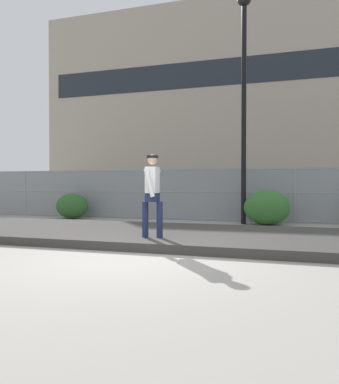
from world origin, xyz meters
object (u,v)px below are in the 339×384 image
(skateboard, at_px, (152,243))
(parked_car_mid, at_px, (236,195))
(parked_car_near, at_px, (112,194))
(skater, at_px, (152,192))
(shrub_left, at_px, (72,206))
(street_lamp, at_px, (244,83))
(shrub_center, at_px, (267,208))

(skateboard, bearing_deg, parked_car_mid, 87.03)
(skateboard, distance_m, parked_car_near, 10.57)
(skater, relative_size, shrub_left, 1.49)
(skater, height_order, parked_car_mid, skater)
(street_lamp, relative_size, shrub_center, 5.16)
(skater, bearing_deg, parked_car_near, 120.68)
(skateboard, bearing_deg, shrub_center, 67.66)
(skater, relative_size, parked_car_near, 0.41)
(parked_car_near, distance_m, parked_car_mid, 5.87)
(parked_car_near, xyz_separation_m, shrub_center, (7.43, -4.07, -0.28))
(shrub_center, bearing_deg, skater, -112.34)
(shrub_left, bearing_deg, parked_car_mid, 37.08)
(parked_car_near, relative_size, shrub_center, 3.15)
(skateboard, height_order, street_lamp, street_lamp)
(skateboard, bearing_deg, street_lamp, 75.39)
(parked_car_near, bearing_deg, parked_car_mid, 3.20)
(skateboard, bearing_deg, shrub_left, 134.74)
(parked_car_mid, bearing_deg, shrub_center, -70.43)
(skateboard, bearing_deg, parked_car_near, 120.68)
(parked_car_mid, bearing_deg, parked_car_near, -176.80)
(parked_car_near, relative_size, parked_car_mid, 1.02)
(shrub_left, relative_size, shrub_center, 0.86)
(parked_car_mid, distance_m, shrub_left, 7.03)
(parked_car_near, distance_m, shrub_center, 8.47)
(parked_car_mid, xyz_separation_m, shrub_left, (-5.60, -4.23, -0.36))
(skater, xyz_separation_m, street_lamp, (1.31, 5.04, 3.43))
(shrub_left, bearing_deg, skater, -45.26)
(skater, height_order, parked_car_near, skater)
(shrub_center, bearing_deg, shrub_left, 178.66)
(skater, relative_size, shrub_center, 1.28)
(parked_car_near, distance_m, shrub_left, 3.93)
(parked_car_near, bearing_deg, shrub_left, -86.14)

